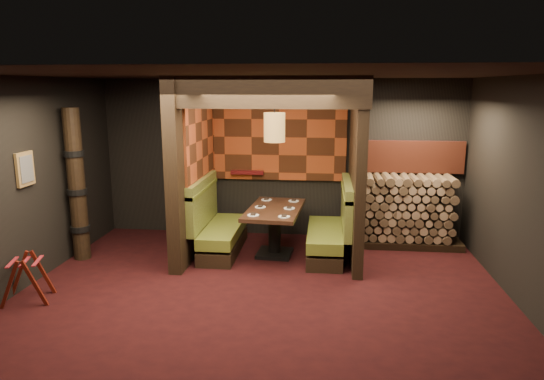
{
  "coord_description": "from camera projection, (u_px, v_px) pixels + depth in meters",
  "views": [
    {
      "loc": [
        0.79,
        -5.93,
        2.7
      ],
      "look_at": [
        0.0,
        1.3,
        1.15
      ],
      "focal_mm": 32.0,
      "sensor_mm": 36.0,
      "label": 1
    }
  ],
  "objects": [
    {
      "name": "wall_back",
      "position": [
        281.0,
        159.0,
        8.8
      ],
      "size": [
        6.5,
        0.02,
        2.85
      ],
      "primitive_type": "cube",
      "color": "black",
      "rests_on": "ground"
    },
    {
      "name": "tapa_back_panel",
      "position": [
        279.0,
        137.0,
        8.68
      ],
      "size": [
        2.4,
        0.06,
        1.55
      ],
      "primitive_type": "cube",
      "color": "#9A3C1A",
      "rests_on": "wall_back"
    },
    {
      "name": "place_settings",
      "position": [
        275.0,
        207.0,
        7.78
      ],
      "size": [
        0.73,
        1.25,
        0.03
      ],
      "color": "white",
      "rests_on": "dining_table"
    },
    {
      "name": "framed_picture",
      "position": [
        25.0,
        169.0,
        6.52
      ],
      "size": [
        0.05,
        0.36,
        0.46
      ],
      "color": "olive",
      "rests_on": "wall_left"
    },
    {
      "name": "wall_right",
      "position": [
        532.0,
        196.0,
        5.78
      ],
      "size": [
        0.02,
        5.5,
        2.85
      ],
      "primitive_type": "cube",
      "color": "black",
      "rests_on": "ground"
    },
    {
      "name": "booth_bench_left",
      "position": [
        217.0,
        228.0,
        8.04
      ],
      "size": [
        0.68,
        1.6,
        1.14
      ],
      "color": "black",
      "rests_on": "floor"
    },
    {
      "name": "header_beam",
      "position": [
        265.0,
        92.0,
        6.55
      ],
      "size": [
        2.85,
        0.18,
        0.44
      ],
      "primitive_type": "cube",
      "color": "black",
      "rests_on": "partition_left"
    },
    {
      "name": "ceiling",
      "position": [
        260.0,
        73.0,
        5.82
      ],
      "size": [
        6.5,
        5.5,
        0.02
      ],
      "primitive_type": "cube",
      "color": "black",
      "rests_on": "ground"
    },
    {
      "name": "luggage_rack",
      "position": [
        27.0,
        277.0,
        6.2
      ],
      "size": [
        0.69,
        0.57,
        0.65
      ],
      "color": "#491109",
      "rests_on": "floor"
    },
    {
      "name": "totem_column",
      "position": [
        77.0,
        186.0,
        7.56
      ],
      "size": [
        0.31,
        0.31,
        2.4
      ],
      "color": "black",
      "rests_on": "floor"
    },
    {
      "name": "pendant_lamp",
      "position": [
        274.0,
        127.0,
        7.47
      ],
      "size": [
        0.33,
        0.33,
        0.98
      ],
      "color": "olive",
      "rests_on": "ceiling"
    },
    {
      "name": "bay_front_post",
      "position": [
        361.0,
        167.0,
        7.88
      ],
      "size": [
        0.08,
        0.08,
        2.85
      ],
      "primitive_type": "cube",
      "color": "black",
      "rests_on": "floor"
    },
    {
      "name": "floor",
      "position": [
        261.0,
        296.0,
        6.42
      ],
      "size": [
        6.5,
        5.5,
        0.02
      ],
      "primitive_type": "cube",
      "color": "black",
      "rests_on": "ground"
    },
    {
      "name": "booth_bench_right",
      "position": [
        331.0,
        232.0,
        7.84
      ],
      "size": [
        0.68,
        1.6,
        1.14
      ],
      "color": "black",
      "rests_on": "floor"
    },
    {
      "name": "mosaic_header",
      "position": [
        410.0,
        157.0,
        8.47
      ],
      "size": [
        1.83,
        0.1,
        0.56
      ],
      "primitive_type": "cube",
      "color": "maroon",
      "rests_on": "wall_back"
    },
    {
      "name": "partition_right",
      "position": [
        357.0,
        170.0,
        7.64
      ],
      "size": [
        0.15,
        2.1,
        2.85
      ],
      "primitive_type": "cube",
      "color": "black",
      "rests_on": "floor"
    },
    {
      "name": "tapa_side_panel",
      "position": [
        201.0,
        140.0,
        7.94
      ],
      "size": [
        0.04,
        1.85,
        1.45
      ],
      "primitive_type": "cube",
      "color": "#9A3C1A",
      "rests_on": "partition_left"
    },
    {
      "name": "firewood_stack",
      "position": [
        410.0,
        211.0,
        8.33
      ],
      "size": [
        1.73,
        0.7,
        1.22
      ],
      "color": "black",
      "rests_on": "floor"
    },
    {
      "name": "wall_left",
      "position": [
        19.0,
        185.0,
        6.47
      ],
      "size": [
        0.02,
        5.5,
        2.85
      ],
      "primitive_type": "cube",
      "color": "black",
      "rests_on": "ground"
    },
    {
      "name": "dining_table",
      "position": [
        275.0,
        222.0,
        7.83
      ],
      "size": [
        0.93,
        1.56,
        0.8
      ],
      "color": "black",
      "rests_on": "floor"
    },
    {
      "name": "partition_left",
      "position": [
        192.0,
        167.0,
        7.87
      ],
      "size": [
        0.2,
        2.2,
        2.85
      ],
      "primitive_type": "cube",
      "color": "black",
      "rests_on": "floor"
    },
    {
      "name": "lacquer_shelf",
      "position": [
        247.0,
        172.0,
        8.81
      ],
      "size": [
        0.6,
        0.12,
        0.07
      ],
      "primitive_type": "cube",
      "color": "#500F12",
      "rests_on": "wall_back"
    },
    {
      "name": "wall_front",
      "position": [
        210.0,
        271.0,
        3.44
      ],
      "size": [
        6.5,
        0.02,
        2.85
      ],
      "primitive_type": "cube",
      "color": "black",
      "rests_on": "ground"
    }
  ]
}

